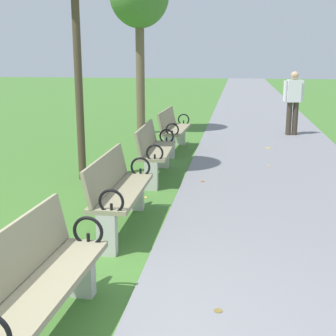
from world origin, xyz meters
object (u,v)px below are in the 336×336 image
object	(u,v)px
park_bench_2	(119,190)
pedestrian_walking	(293,100)
park_bench_4	(173,129)
park_bench_1	(35,284)
park_bench_3	(155,150)

from	to	relation	value
park_bench_2	pedestrian_walking	size ratio (longest dim) A/B	0.99
park_bench_4	park_bench_1	bearing A→B (deg)	-90.00
park_bench_1	park_bench_2	bearing A→B (deg)	90.00
park_bench_4	park_bench_2	bearing A→B (deg)	-90.00
park_bench_1	park_bench_2	xyz separation A→B (m)	(-0.00, 2.34, 0.00)
park_bench_1	park_bench_4	distance (m)	7.09
park_bench_2	park_bench_4	world-z (taller)	same
park_bench_3	pedestrian_walking	xyz separation A→B (m)	(2.77, 4.75, 0.44)
park_bench_2	park_bench_3	size ratio (longest dim) A/B	0.99
pedestrian_walking	park_bench_2	bearing A→B (deg)	-111.04
park_bench_2	pedestrian_walking	world-z (taller)	pedestrian_walking
pedestrian_walking	park_bench_1	bearing A→B (deg)	-106.19
pedestrian_walking	park_bench_3	bearing A→B (deg)	-120.23
park_bench_1	park_bench_3	xyz separation A→B (m)	(-0.00, 4.78, 0.00)
park_bench_3	pedestrian_walking	distance (m)	5.51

